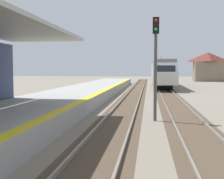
{
  "coord_description": "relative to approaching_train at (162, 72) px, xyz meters",
  "views": [
    {
      "loc": [
        3.42,
        1.45,
        2.61
      ],
      "look_at": [
        2.47,
        8.79,
        2.1
      ],
      "focal_mm": 46.39,
      "sensor_mm": 36.0,
      "label": 1
    }
  ],
  "objects": [
    {
      "name": "rail_signal_post",
      "position": [
        -1.57,
        -28.4,
        1.02
      ],
      "size": [
        0.32,
        0.34,
        5.2
      ],
      "color": "#4C4C4C",
      "rests_on": "ground"
    },
    {
      "name": "approaching_train",
      "position": [
        0.0,
        0.0,
        0.0
      ],
      "size": [
        2.93,
        19.6,
        4.76
      ],
      "color": "silver",
      "rests_on": "ground"
    },
    {
      "name": "distant_trackside_house",
      "position": [
        10.97,
        23.21,
        1.16
      ],
      "size": [
        6.6,
        5.28,
        6.4
      ],
      "color": "#7F705B",
      "rests_on": "ground"
    },
    {
      "name": "track_pair_middle",
      "position": [
        -0.0,
        -24.56,
        -2.13
      ],
      "size": [
        2.34,
        120.0,
        0.16
      ],
      "color": "#4C3D2D",
      "rests_on": "ground"
    },
    {
      "name": "track_pair_nearest_platform",
      "position": [
        -3.4,
        -24.56,
        -2.13
      ],
      "size": [
        2.34,
        120.0,
        0.16
      ],
      "color": "#4C3D2D",
      "rests_on": "ground"
    },
    {
      "name": "station_platform",
      "position": [
        -7.8,
        -28.56,
        -1.73
      ],
      "size": [
        5.0,
        80.0,
        0.91
      ],
      "color": "#999993",
      "rests_on": "ground"
    }
  ]
}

